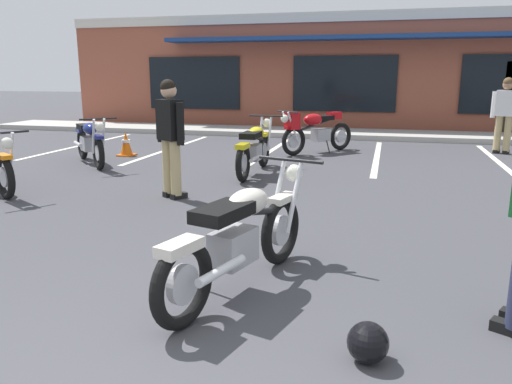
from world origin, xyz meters
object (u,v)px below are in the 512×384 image
at_px(motorcycle_red_sportbike, 314,130).
at_px(motorcycle_blue_standard, 255,148).
at_px(person_in_black_shirt, 505,111).
at_px(person_by_back_row, 170,132).
at_px(traffic_cone, 126,144).
at_px(motorcycle_green_cafe_racer, 90,141).
at_px(motorcycle_foreground_classic, 241,236).
at_px(helmet_on_pavement, 368,342).

bearing_deg(motorcycle_red_sportbike, motorcycle_blue_standard, -104.36).
bearing_deg(motorcycle_blue_standard, person_in_black_shirt, 37.51).
distance_m(motorcycle_red_sportbike, person_in_black_shirt, 4.21).
relative_size(person_by_back_row, traffic_cone, 3.16).
relative_size(motorcycle_green_cafe_racer, traffic_cone, 3.13).
bearing_deg(person_by_back_row, motorcycle_green_cafe_racer, 141.39).
height_order(motorcycle_red_sportbike, motorcycle_blue_standard, same).
distance_m(motorcycle_foreground_classic, motorcycle_blue_standard, 4.97).
height_order(motorcycle_red_sportbike, person_by_back_row, person_by_back_row).
distance_m(motorcycle_foreground_classic, motorcycle_green_cafe_racer, 6.71).
bearing_deg(helmet_on_pavement, person_by_back_row, 128.78).
relative_size(motorcycle_red_sportbike, motorcycle_green_cafe_racer, 1.06).
bearing_deg(person_by_back_row, traffic_cone, 127.68).
distance_m(motorcycle_blue_standard, person_in_black_shirt, 6.01).
height_order(motorcycle_red_sportbike, motorcycle_green_cafe_racer, same).
height_order(motorcycle_foreground_classic, person_in_black_shirt, person_in_black_shirt).
distance_m(motorcycle_foreground_classic, traffic_cone, 7.52).
relative_size(motorcycle_foreground_classic, person_in_black_shirt, 1.23).
bearing_deg(motorcycle_blue_standard, motorcycle_green_cafe_racer, 178.20).
xyz_separation_m(person_in_black_shirt, helmet_on_pavement, (-2.52, -9.31, -0.82)).
height_order(person_in_black_shirt, person_by_back_row, same).
bearing_deg(motorcycle_foreground_classic, motorcycle_green_cafe_racer, 132.63).
bearing_deg(helmet_on_pavement, motorcycle_red_sportbike, 100.52).
relative_size(motorcycle_foreground_classic, motorcycle_blue_standard, 0.98).
bearing_deg(traffic_cone, person_by_back_row, -52.32).
xyz_separation_m(person_by_back_row, traffic_cone, (-2.56, 3.31, -0.69)).
distance_m(motorcycle_green_cafe_racer, person_in_black_shirt, 8.88).
xyz_separation_m(motorcycle_blue_standard, motorcycle_green_cafe_racer, (-3.38, 0.11, 0.00)).
distance_m(motorcycle_green_cafe_racer, traffic_cone, 1.18).
distance_m(motorcycle_blue_standard, helmet_on_pavement, 6.10).
distance_m(motorcycle_red_sportbike, helmet_on_pavement, 8.48).
distance_m(motorcycle_foreground_classic, person_in_black_shirt, 9.22).
distance_m(motorcycle_blue_standard, traffic_cone, 3.48).
bearing_deg(motorcycle_red_sportbike, helmet_on_pavement, -79.48).
bearing_deg(motorcycle_foreground_classic, helmet_on_pavement, -38.16).
relative_size(motorcycle_foreground_classic, person_by_back_row, 1.23).
bearing_deg(motorcycle_blue_standard, person_by_back_row, -108.24).
bearing_deg(helmet_on_pavement, person_in_black_shirt, 74.84).
bearing_deg(motorcycle_blue_standard, motorcycle_red_sportbike, 75.64).
bearing_deg(motorcycle_green_cafe_racer, motorcycle_red_sportbike, 32.16).
xyz_separation_m(motorcycle_green_cafe_racer, traffic_cone, (0.14, 1.16, -0.20)).
xyz_separation_m(person_by_back_row, helmet_on_pavement, (2.90, -3.61, -0.82)).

